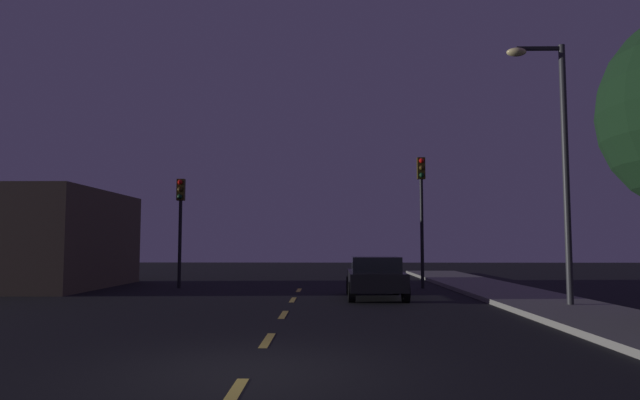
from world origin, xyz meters
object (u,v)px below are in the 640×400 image
traffic_signal_left (180,211)px  street_lamp_right (557,150)px  car_stopped_ahead (375,277)px  traffic_signal_right (422,197)px

traffic_signal_left → street_lamp_right: street_lamp_right is taller
traffic_signal_left → car_stopped_ahead: 9.13m
traffic_signal_left → street_lamp_right: (12.56, -7.44, 1.27)m
car_stopped_ahead → traffic_signal_left: bearing=151.4°
traffic_signal_right → car_stopped_ahead: (-2.29, -4.21, -3.03)m
traffic_signal_right → street_lamp_right: size_ratio=0.72×
traffic_signal_left → car_stopped_ahead: (7.72, -4.21, -2.47)m
car_stopped_ahead → street_lamp_right: 6.92m
traffic_signal_left → street_lamp_right: size_ratio=0.60×
traffic_signal_right → street_lamp_right: 7.90m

